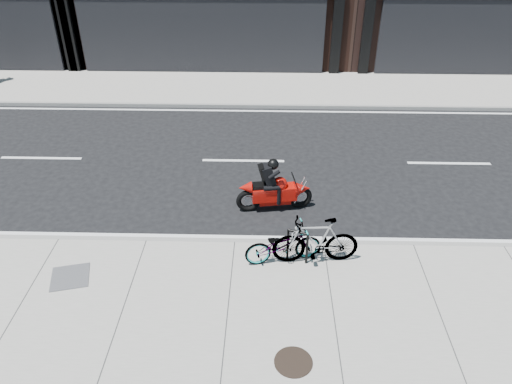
{
  "coord_description": "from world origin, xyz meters",
  "views": [
    {
      "loc": [
        0.72,
        -10.82,
        7.11
      ],
      "look_at": [
        0.46,
        -1.1,
        0.9
      ],
      "focal_mm": 35.0,
      "sensor_mm": 36.0,
      "label": 1
    }
  ],
  "objects_px": {
    "utility_grate": "(70,277)",
    "bicycle_rear": "(316,241)",
    "bicycle_front": "(283,245)",
    "manhole_cover": "(293,362)",
    "bike_rack": "(297,244)",
    "motorcycle": "(278,189)"
  },
  "relations": [
    {
      "from": "manhole_cover",
      "to": "bicycle_front",
      "type": "bearing_deg",
      "value": 92.97
    },
    {
      "from": "bicycle_front",
      "to": "utility_grate",
      "type": "xyz_separation_m",
      "value": [
        -4.37,
        -0.65,
        -0.42
      ]
    },
    {
      "from": "bike_rack",
      "to": "bicycle_rear",
      "type": "bearing_deg",
      "value": 0.0
    },
    {
      "from": "bicycle_front",
      "to": "bike_rack",
      "type": "bearing_deg",
      "value": -103.29
    },
    {
      "from": "bike_rack",
      "to": "bicycle_rear",
      "type": "distance_m",
      "value": 0.38
    },
    {
      "from": "bike_rack",
      "to": "bicycle_front",
      "type": "distance_m",
      "value": 0.3
    },
    {
      "from": "utility_grate",
      "to": "bicycle_rear",
      "type": "bearing_deg",
      "value": 7.34
    },
    {
      "from": "bicycle_rear",
      "to": "manhole_cover",
      "type": "distance_m",
      "value": 2.75
    },
    {
      "from": "bicycle_rear",
      "to": "utility_grate",
      "type": "xyz_separation_m",
      "value": [
        -5.04,
        -0.65,
        -0.54
      ]
    },
    {
      "from": "bike_rack",
      "to": "motorcycle",
      "type": "height_order",
      "value": "motorcycle"
    },
    {
      "from": "motorcycle",
      "to": "utility_grate",
      "type": "bearing_deg",
      "value": -155.56
    },
    {
      "from": "motorcycle",
      "to": "bicycle_front",
      "type": "bearing_deg",
      "value": -96.46
    },
    {
      "from": "bike_rack",
      "to": "utility_grate",
      "type": "distance_m",
      "value": 4.74
    },
    {
      "from": "bike_rack",
      "to": "utility_grate",
      "type": "bearing_deg",
      "value": -172.09
    },
    {
      "from": "bicycle_front",
      "to": "manhole_cover",
      "type": "height_order",
      "value": "bicycle_front"
    },
    {
      "from": "bicycle_rear",
      "to": "motorcycle",
      "type": "relative_size",
      "value": 0.95
    },
    {
      "from": "bicycle_front",
      "to": "manhole_cover",
      "type": "relative_size",
      "value": 2.48
    },
    {
      "from": "bike_rack",
      "to": "bicycle_rear",
      "type": "xyz_separation_m",
      "value": [
        0.37,
        0.0,
        0.08
      ]
    },
    {
      "from": "bicycle_front",
      "to": "manhole_cover",
      "type": "bearing_deg",
      "value": 169.69
    },
    {
      "from": "bicycle_front",
      "to": "bicycle_rear",
      "type": "bearing_deg",
      "value": -103.29
    },
    {
      "from": "bike_rack",
      "to": "motorcycle",
      "type": "distance_m",
      "value": 2.19
    },
    {
      "from": "motorcycle",
      "to": "bicycle_rear",
      "type": "bearing_deg",
      "value": -79.32
    }
  ]
}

